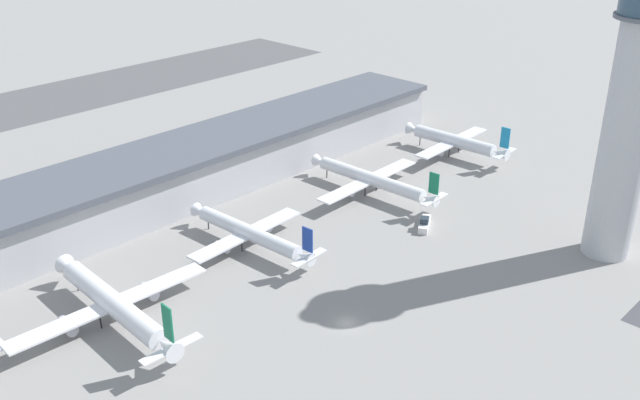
{
  "coord_description": "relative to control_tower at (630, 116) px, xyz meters",
  "views": [
    {
      "loc": [
        -85.96,
        -74.93,
        79.82
      ],
      "look_at": [
        21.86,
        27.96,
        9.79
      ],
      "focal_mm": 40.0,
      "sensor_mm": 36.0,
      "label": 1
    }
  ],
  "objects": [
    {
      "name": "ground_plane",
      "position": [
        -61.51,
        23.82,
        -32.45
      ],
      "size": [
        1000.0,
        1000.0,
        0.0
      ],
      "primitive_type": "plane",
      "color": "gray"
    },
    {
      "name": "terminal_building",
      "position": [
        -61.51,
        93.82,
        -25.3
      ],
      "size": [
        208.46,
        25.0,
        14.12
      ],
      "color": "#B2B2B7",
      "rests_on": "ground"
    },
    {
      "name": "control_tower",
      "position": [
        0.0,
        0.0,
        0.0
      ],
      "size": [
        13.57,
        13.57,
        65.95
      ],
      "color": "#BCBCC1",
      "rests_on": "ground"
    },
    {
      "name": "airplane_gate_charlie",
      "position": [
        -91.95,
        56.37,
        -28.3
      ],
      "size": [
        41.4,
        42.09,
        13.19
      ],
      "color": "white",
      "rests_on": "ground"
    },
    {
      "name": "airplane_gate_delta",
      "position": [
        -54.48,
        59.99,
        -28.64
      ],
      "size": [
        32.08,
        38.17,
        11.14
      ],
      "color": "silver",
      "rests_on": "ground"
    },
    {
      "name": "airplane_gate_echo",
      "position": [
        -12.1,
        59.08,
        -28.33
      ],
      "size": [
        37.05,
        41.31,
        11.53
      ],
      "color": "white",
      "rests_on": "ground"
    },
    {
      "name": "airplane_gate_foxtrot",
      "position": [
        26.88,
        58.98,
        -27.97
      ],
      "size": [
        33.53,
        35.0,
        12.61
      ],
      "color": "silver",
      "rests_on": "ground"
    },
    {
      "name": "service_truck_fuel",
      "position": [
        -18.4,
        36.89,
        -31.41
      ],
      "size": [
        8.26,
        5.93,
        3.0
      ],
      "color": "black",
      "rests_on": "ground"
    }
  ]
}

